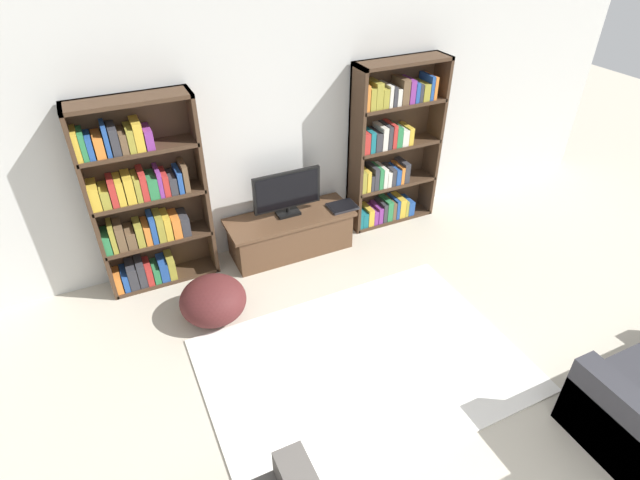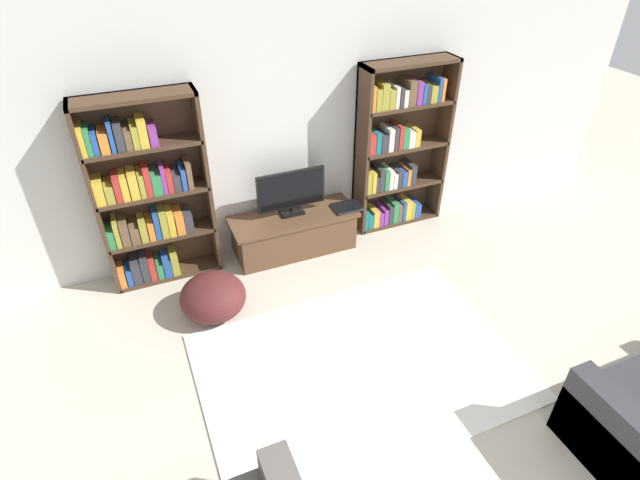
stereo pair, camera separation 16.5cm
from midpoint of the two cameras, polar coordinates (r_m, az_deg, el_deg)
name	(u,v)px [view 2 (the right image)]	position (r m, az deg, el deg)	size (l,w,h in m)	color
wall_back	(271,127)	(5.02, -4.70, 12.75)	(8.80, 0.06, 2.60)	silver
bookshelf_left	(148,197)	(4.84, -18.17, 4.72)	(1.02, 0.30, 1.84)	#422D1E
bookshelf_right	(397,149)	(5.57, 9.60, 10.19)	(1.02, 0.30, 1.84)	#422D1E
tv_stand	(294,232)	(5.30, -2.09, 0.85)	(1.33, 0.50, 0.43)	brown
television	(291,192)	(5.09, -2.39, 5.52)	(0.72, 0.16, 0.48)	black
laptop	(347,207)	(5.32, 3.95, 3.79)	(0.30, 0.23, 0.03)	#28282D
area_rug	(359,366)	(4.22, 5.62, -14.18)	(2.53, 1.78, 0.02)	white
beanbag_ottoman	(213,297)	(4.60, -11.13, -6.41)	(0.59, 0.59, 0.40)	#4C1E1E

